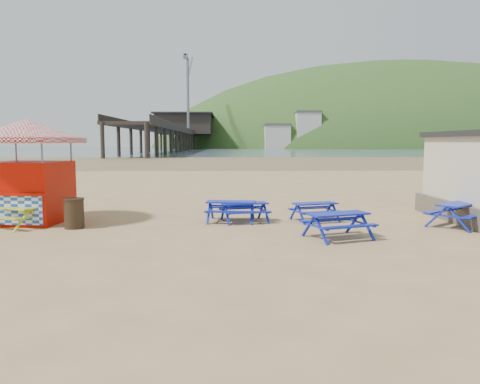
{
  "coord_description": "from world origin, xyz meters",
  "views": [
    {
      "loc": [
        -0.93,
        -14.97,
        2.76
      ],
      "look_at": [
        -0.42,
        1.5,
        1.0
      ],
      "focal_mm": 35.0,
      "sensor_mm": 36.0,
      "label": 1
    }
  ],
  "objects_px": {
    "ice_cream_kiosk": "(28,157)",
    "litter_bin": "(74,213)",
    "picnic_table_yellow": "(16,217)",
    "picnic_table_blue_a": "(231,211)",
    "picnic_table_blue_b": "(244,212)"
  },
  "relations": [
    {
      "from": "picnic_table_yellow",
      "to": "picnic_table_blue_a",
      "type": "bearing_deg",
      "value": 36.04
    },
    {
      "from": "ice_cream_kiosk",
      "to": "litter_bin",
      "type": "xyz_separation_m",
      "value": [
        1.9,
        -1.28,
        -1.74
      ]
    },
    {
      "from": "picnic_table_blue_b",
      "to": "ice_cream_kiosk",
      "type": "distance_m",
      "value": 7.67
    },
    {
      "from": "picnic_table_blue_b",
      "to": "litter_bin",
      "type": "height_order",
      "value": "litter_bin"
    },
    {
      "from": "picnic_table_blue_b",
      "to": "picnic_table_yellow",
      "type": "distance_m",
      "value": 7.54
    },
    {
      "from": "ice_cream_kiosk",
      "to": "picnic_table_yellow",
      "type": "bearing_deg",
      "value": -86.95
    },
    {
      "from": "picnic_table_blue_a",
      "to": "picnic_table_yellow",
      "type": "relative_size",
      "value": 0.91
    },
    {
      "from": "picnic_table_blue_b",
      "to": "picnic_table_yellow",
      "type": "relative_size",
      "value": 0.91
    },
    {
      "from": "picnic_table_blue_a",
      "to": "ice_cream_kiosk",
      "type": "distance_m",
      "value": 7.21
    },
    {
      "from": "picnic_table_yellow",
      "to": "ice_cream_kiosk",
      "type": "xyz_separation_m",
      "value": [
        0.07,
        1.03,
        1.9
      ]
    },
    {
      "from": "picnic_table_blue_b",
      "to": "picnic_table_blue_a",
      "type": "bearing_deg",
      "value": 159.61
    },
    {
      "from": "picnic_table_yellow",
      "to": "ice_cream_kiosk",
      "type": "distance_m",
      "value": 2.16
    },
    {
      "from": "picnic_table_blue_a",
      "to": "litter_bin",
      "type": "bearing_deg",
      "value": -160.96
    },
    {
      "from": "picnic_table_blue_b",
      "to": "ice_cream_kiosk",
      "type": "relative_size",
      "value": 0.42
    },
    {
      "from": "picnic_table_yellow",
      "to": "picnic_table_blue_b",
      "type": "bearing_deg",
      "value": 35.11
    }
  ]
}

